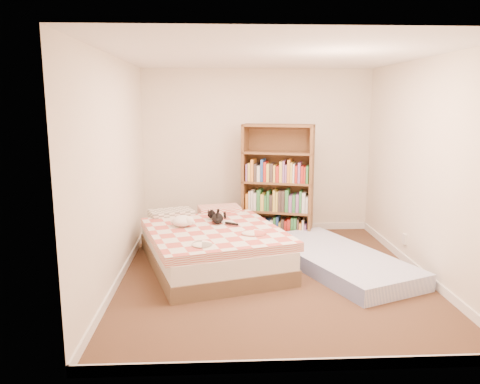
{
  "coord_description": "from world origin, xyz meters",
  "views": [
    {
      "loc": [
        -0.63,
        -5.18,
        2.0
      ],
      "look_at": [
        -0.36,
        0.3,
        0.95
      ],
      "focal_mm": 35.0,
      "sensor_mm": 36.0,
      "label": 1
    }
  ],
  "objects_px": {
    "bookshelf": "(277,199)",
    "floor_mattress": "(337,260)",
    "white_dog": "(183,221)",
    "bed": "(211,244)",
    "black_cat": "(218,218)"
  },
  "relations": [
    {
      "from": "bookshelf",
      "to": "floor_mattress",
      "type": "bearing_deg",
      "value": -48.76
    },
    {
      "from": "floor_mattress",
      "to": "white_dog",
      "type": "distance_m",
      "value": 1.96
    },
    {
      "from": "bookshelf",
      "to": "floor_mattress",
      "type": "distance_m",
      "value": 1.5
    },
    {
      "from": "bed",
      "to": "floor_mattress",
      "type": "bearing_deg",
      "value": -24.42
    },
    {
      "from": "bookshelf",
      "to": "white_dog",
      "type": "xyz_separation_m",
      "value": [
        -1.31,
        -1.1,
        -0.04
      ]
    },
    {
      "from": "bed",
      "to": "black_cat",
      "type": "height_order",
      "value": "black_cat"
    },
    {
      "from": "black_cat",
      "to": "floor_mattress",
      "type": "bearing_deg",
      "value": -39.14
    },
    {
      "from": "bookshelf",
      "to": "black_cat",
      "type": "relative_size",
      "value": 2.95
    },
    {
      "from": "bed",
      "to": "white_dog",
      "type": "distance_m",
      "value": 0.47
    },
    {
      "from": "bookshelf",
      "to": "white_dog",
      "type": "bearing_deg",
      "value": -123.33
    },
    {
      "from": "black_cat",
      "to": "white_dog",
      "type": "relative_size",
      "value": 1.8
    },
    {
      "from": "bookshelf",
      "to": "floor_mattress",
      "type": "xyz_separation_m",
      "value": [
        0.59,
        -1.28,
        -0.51
      ]
    },
    {
      "from": "floor_mattress",
      "to": "black_cat",
      "type": "distance_m",
      "value": 1.58
    },
    {
      "from": "floor_mattress",
      "to": "white_dog",
      "type": "relative_size",
      "value": 6.73
    },
    {
      "from": "black_cat",
      "to": "white_dog",
      "type": "distance_m",
      "value": 0.47
    }
  ]
}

